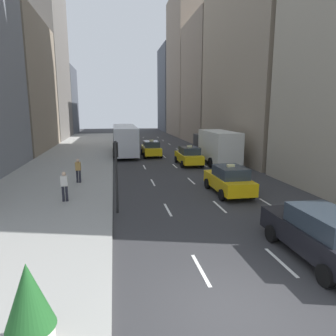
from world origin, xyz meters
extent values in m
plane|color=#333335|center=(0.00, 0.00, 0.00)|extent=(160.00, 160.00, 0.00)
cube|color=#9E9E99|center=(-7.00, 27.00, 0.07)|extent=(8.00, 66.00, 0.15)
cube|color=white|center=(-0.20, 2.00, 0.01)|extent=(0.12, 2.00, 0.01)
cube|color=white|center=(-0.20, 8.00, 0.01)|extent=(0.12, 2.00, 0.01)
cube|color=white|center=(-0.20, 14.00, 0.01)|extent=(0.12, 2.00, 0.01)
cube|color=white|center=(-0.20, 20.00, 0.01)|extent=(0.12, 2.00, 0.01)
cube|color=white|center=(-0.20, 26.00, 0.01)|extent=(0.12, 2.00, 0.01)
cube|color=white|center=(-0.20, 32.00, 0.01)|extent=(0.12, 2.00, 0.01)
cube|color=white|center=(-0.20, 38.00, 0.01)|extent=(0.12, 2.00, 0.01)
cube|color=white|center=(-0.20, 44.00, 0.01)|extent=(0.12, 2.00, 0.01)
cube|color=white|center=(-0.20, 50.00, 0.01)|extent=(0.12, 2.00, 0.01)
cube|color=white|center=(2.60, 2.00, 0.01)|extent=(0.12, 2.00, 0.01)
cube|color=white|center=(2.60, 8.00, 0.01)|extent=(0.12, 2.00, 0.01)
cube|color=white|center=(2.60, 14.00, 0.01)|extent=(0.12, 2.00, 0.01)
cube|color=white|center=(2.60, 20.00, 0.01)|extent=(0.12, 2.00, 0.01)
cube|color=white|center=(2.60, 26.00, 0.01)|extent=(0.12, 2.00, 0.01)
cube|color=white|center=(2.60, 32.00, 0.01)|extent=(0.12, 2.00, 0.01)
cube|color=white|center=(2.60, 38.00, 0.01)|extent=(0.12, 2.00, 0.01)
cube|color=white|center=(2.60, 44.00, 0.01)|extent=(0.12, 2.00, 0.01)
cube|color=white|center=(2.60, 50.00, 0.01)|extent=(0.12, 2.00, 0.01)
cube|color=white|center=(5.40, 8.00, 0.01)|extent=(0.12, 2.00, 0.01)
cube|color=white|center=(5.40, 14.00, 0.01)|extent=(0.12, 2.00, 0.01)
cube|color=white|center=(5.40, 20.00, 0.01)|extent=(0.12, 2.00, 0.01)
cube|color=white|center=(5.40, 26.00, 0.01)|extent=(0.12, 2.00, 0.01)
cube|color=white|center=(5.40, 32.00, 0.01)|extent=(0.12, 2.00, 0.01)
cube|color=white|center=(5.40, 38.00, 0.01)|extent=(0.12, 2.00, 0.01)
cube|color=white|center=(5.40, 44.00, 0.01)|extent=(0.12, 2.00, 0.01)
cube|color=white|center=(5.40, 50.00, 0.01)|extent=(0.12, 2.00, 0.01)
cube|color=gray|center=(-14.00, 34.09, 8.01)|extent=(6.00, 15.67, 16.01)
cube|color=slate|center=(-14.00, 50.01, 14.03)|extent=(6.00, 15.12, 28.06)
cube|color=#4C515B|center=(-14.00, 63.71, 7.13)|extent=(6.00, 11.61, 14.25)
cube|color=gray|center=(12.00, 40.25, 9.34)|extent=(6.00, 12.91, 18.68)
cube|color=gray|center=(12.00, 54.30, 13.54)|extent=(6.00, 14.38, 27.09)
cube|color=#4C515B|center=(12.00, 68.76, 10.12)|extent=(6.00, 12.73, 20.24)
cube|color=yellow|center=(4.00, 20.41, 0.71)|extent=(1.80, 4.40, 0.76)
cube|color=#28333D|center=(4.00, 20.14, 1.41)|extent=(1.58, 2.29, 0.64)
cube|color=#F2E599|center=(4.00, 20.14, 1.80)|extent=(0.44, 0.20, 0.14)
cylinder|color=black|center=(3.10, 21.77, 0.33)|extent=(0.22, 0.66, 0.66)
cylinder|color=black|center=(4.90, 21.77, 0.33)|extent=(0.22, 0.66, 0.66)
cylinder|color=black|center=(3.10, 19.04, 0.33)|extent=(0.22, 0.66, 0.66)
cylinder|color=black|center=(4.90, 19.04, 0.33)|extent=(0.22, 0.66, 0.66)
cube|color=yellow|center=(4.00, 10.39, 0.71)|extent=(1.80, 4.40, 0.76)
cube|color=#28333D|center=(4.00, 10.13, 1.41)|extent=(1.58, 2.29, 0.64)
cube|color=#F2E599|center=(4.00, 10.13, 1.80)|extent=(0.44, 0.20, 0.14)
cylinder|color=black|center=(3.10, 11.76, 0.33)|extent=(0.22, 0.66, 0.66)
cylinder|color=black|center=(4.90, 11.76, 0.33)|extent=(0.22, 0.66, 0.66)
cylinder|color=black|center=(3.10, 9.03, 0.33)|extent=(0.22, 0.66, 0.66)
cylinder|color=black|center=(4.90, 9.03, 0.33)|extent=(0.22, 0.66, 0.66)
cube|color=yellow|center=(1.20, 26.30, 0.71)|extent=(1.80, 4.40, 0.76)
cube|color=#28333D|center=(1.20, 26.04, 1.41)|extent=(1.58, 2.29, 0.64)
cube|color=#F2E599|center=(1.20, 26.04, 1.80)|extent=(0.44, 0.20, 0.14)
cylinder|color=black|center=(0.30, 27.67, 0.33)|extent=(0.22, 0.66, 0.66)
cylinder|color=black|center=(2.10, 27.67, 0.33)|extent=(0.22, 0.66, 0.66)
cylinder|color=black|center=(0.30, 24.94, 0.33)|extent=(0.22, 0.66, 0.66)
cylinder|color=black|center=(2.10, 24.94, 0.33)|extent=(0.22, 0.66, 0.66)
cube|color=black|center=(4.00, 2.02, 0.74)|extent=(1.80, 4.95, 0.82)
cube|color=#28333D|center=(4.00, 1.72, 1.47)|extent=(1.58, 2.57, 0.64)
cylinder|color=black|center=(3.10, 3.55, 0.33)|extent=(0.22, 0.66, 0.66)
cylinder|color=black|center=(4.90, 3.55, 0.33)|extent=(0.22, 0.66, 0.66)
cylinder|color=black|center=(3.10, 0.49, 0.33)|extent=(0.22, 0.66, 0.66)
cube|color=silver|center=(-1.60, 28.90, 1.80)|extent=(2.50, 11.60, 2.90)
cube|color=#28333D|center=(-1.60, 34.65, 2.15)|extent=(2.30, 0.12, 1.40)
cube|color=#28333D|center=(-2.81, 28.90, 2.15)|extent=(0.08, 9.86, 1.10)
cube|color=yellow|center=(-1.60, 34.65, 3.05)|extent=(1.50, 0.10, 0.36)
cylinder|color=black|center=(-2.85, 32.49, 0.50)|extent=(0.30, 1.00, 1.00)
cylinder|color=black|center=(-0.35, 32.49, 0.50)|extent=(0.30, 1.00, 1.00)
cylinder|color=black|center=(-2.85, 25.71, 0.50)|extent=(0.30, 1.00, 1.00)
cylinder|color=black|center=(-0.35, 25.71, 0.50)|extent=(0.30, 1.00, 1.00)
cube|color=#262628|center=(6.80, 24.18, 1.50)|extent=(2.10, 2.40, 2.10)
cube|color=#28333D|center=(6.80, 25.33, 1.80)|extent=(1.90, 0.10, 0.90)
cube|color=silver|center=(6.80, 19.98, 1.80)|extent=(2.30, 6.00, 2.70)
cylinder|color=black|center=(5.75, 24.18, 0.45)|extent=(0.28, 0.90, 0.90)
cylinder|color=black|center=(7.85, 24.18, 0.45)|extent=(0.28, 0.90, 0.90)
cylinder|color=black|center=(5.65, 18.78, 0.45)|extent=(0.28, 0.90, 0.90)
cylinder|color=black|center=(7.95, 18.78, 0.45)|extent=(0.28, 0.90, 0.90)
cylinder|color=#382819|center=(-4.59, -0.71, 0.67)|extent=(0.83, 0.83, 0.06)
cone|color=#236028|center=(-4.59, -0.71, 1.40)|extent=(1.00, 1.00, 1.40)
cylinder|color=#23232D|center=(-5.63, 9.97, 0.58)|extent=(0.14, 0.14, 0.86)
cylinder|color=#23232D|center=(-5.45, 9.97, 0.58)|extent=(0.14, 0.14, 0.86)
cube|color=silver|center=(-5.54, 9.97, 1.29)|extent=(0.36, 0.22, 0.56)
sphere|color=beige|center=(-5.54, 9.97, 1.69)|extent=(0.22, 0.22, 0.22)
cylinder|color=#23232D|center=(-5.39, 14.34, 0.58)|extent=(0.14, 0.14, 0.86)
cylinder|color=#23232D|center=(-5.21, 14.34, 0.58)|extent=(0.14, 0.14, 0.86)
cube|color=#B78C47|center=(-5.30, 14.34, 1.29)|extent=(0.36, 0.22, 0.56)
sphere|color=beige|center=(-5.30, 14.34, 1.69)|extent=(0.22, 0.22, 0.22)
cylinder|color=black|center=(-2.75, 8.02, 1.80)|extent=(0.12, 0.12, 3.60)
cube|color=black|center=(-2.75, 8.20, 3.15)|extent=(0.24, 0.20, 0.72)
sphere|color=red|center=(-2.75, 8.31, 3.38)|extent=(0.14, 0.14, 0.14)
sphere|color=#4C3F14|center=(-2.75, 8.31, 3.15)|extent=(0.14, 0.14, 0.14)
sphere|color=#198C2D|center=(-2.75, 8.31, 2.92)|extent=(0.14, 0.14, 0.14)
camera|label=1|loc=(-2.79, -6.49, 5.03)|focal=32.00mm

